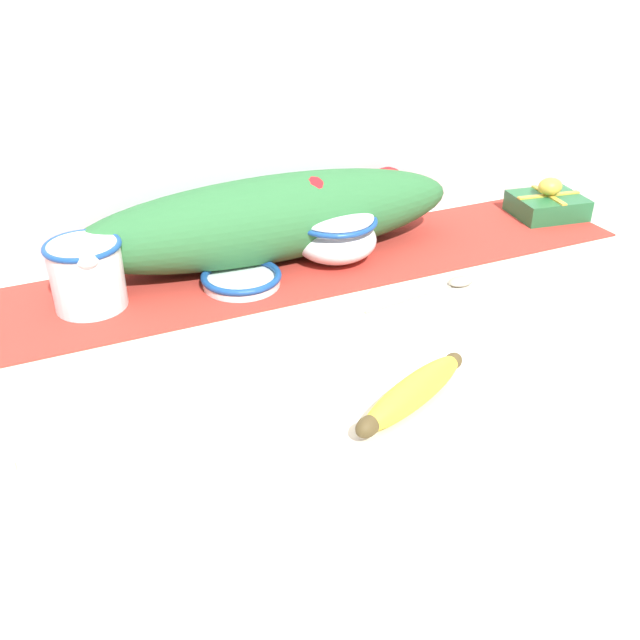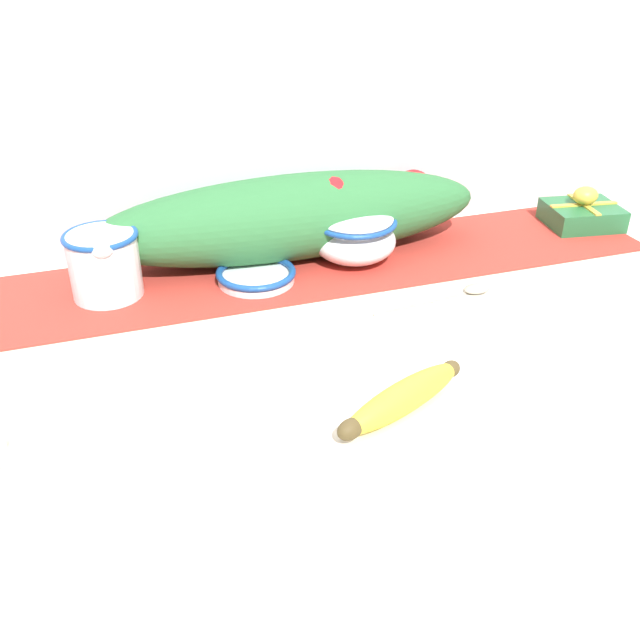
{
  "view_description": "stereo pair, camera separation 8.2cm",
  "coord_description": "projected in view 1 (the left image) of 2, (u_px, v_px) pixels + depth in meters",
  "views": [
    {
      "loc": [
        -0.37,
        -0.72,
        1.4
      ],
      "look_at": [
        -0.05,
        -0.03,
        0.96
      ],
      "focal_mm": 40.0,
      "sensor_mm": 36.0,
      "label": 1
    },
    {
      "loc": [
        -0.29,
        -0.75,
        1.4
      ],
      "look_at": [
        -0.05,
        -0.03,
        0.96
      ],
      "focal_mm": 40.0,
      "sensor_mm": 36.0,
      "label": 2
    }
  ],
  "objects": [
    {
      "name": "gift_box",
      "position": [
        547.0,
        203.0,
        1.3
      ],
      "size": [
        0.14,
        0.12,
        0.07
      ],
      "rotation": [
        0.0,
        0.0,
        -0.15
      ],
      "color": "#236638",
      "rests_on": "countertop"
    },
    {
      "name": "spoon",
      "position": [
        453.0,
        284.0,
        1.07
      ],
      "size": [
        0.2,
        0.04,
        0.01
      ],
      "rotation": [
        0.0,
        0.0,
        0.12
      ],
      "color": "#A89E89",
      "rests_on": "countertop"
    },
    {
      "name": "sugar_bowl",
      "position": [
        335.0,
        233.0,
        1.13
      ],
      "size": [
        0.13,
        0.13,
        0.1
      ],
      "color": "white",
      "rests_on": "countertop"
    },
    {
      "name": "small_dish",
      "position": [
        241.0,
        279.0,
        1.06
      ],
      "size": [
        0.12,
        0.12,
        0.02
      ],
      "color": "white",
      "rests_on": "countertop"
    },
    {
      "name": "banana",
      "position": [
        412.0,
        392.0,
        0.8
      ],
      "size": [
        0.19,
        0.11,
        0.04
      ],
      "rotation": [
        0.0,
        0.0,
        0.42
      ],
      "color": "yellow",
      "rests_on": "countertop"
    },
    {
      "name": "back_wall",
      "position": [
        245.0,
        64.0,
        1.09
      ],
      "size": [
        2.05,
        0.04,
        2.4
      ],
      "primitive_type": "cube",
      "color": "silver",
      "rests_on": "ground_plane"
    },
    {
      "name": "countertop",
      "position": [
        342.0,
        574.0,
        1.17
      ],
      "size": [
        1.25,
        0.69,
        0.91
      ],
      "primitive_type": "cube",
      "color": "beige",
      "rests_on": "ground_plane"
    },
    {
      "name": "poinsettia_garland",
      "position": [
        275.0,
        217.0,
        1.12
      ],
      "size": [
        0.63,
        0.15,
        0.13
      ],
      "color": "#2D6B38",
      "rests_on": "countertop"
    },
    {
      "name": "table_runner",
      "position": [
        284.0,
        269.0,
        1.12
      ],
      "size": [
        1.15,
        0.23,
        0.0
      ],
      "primitive_type": "cube",
      "color": "#B23328",
      "rests_on": "countertop"
    },
    {
      "name": "cream_pitcher",
      "position": [
        87.0,
        272.0,
        0.99
      ],
      "size": [
        0.11,
        0.12,
        0.1
      ],
      "color": "white",
      "rests_on": "countertop"
    }
  ]
}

